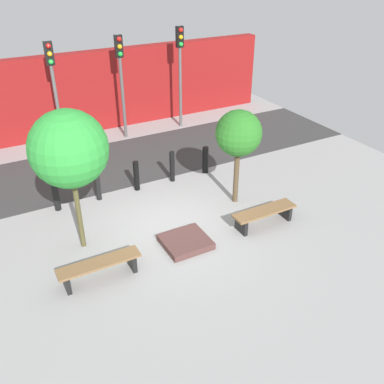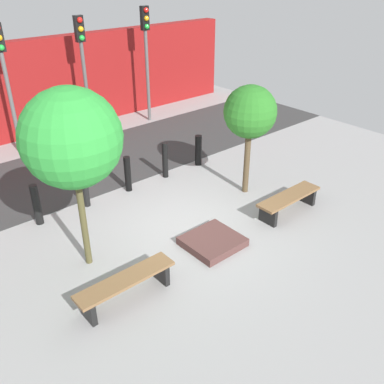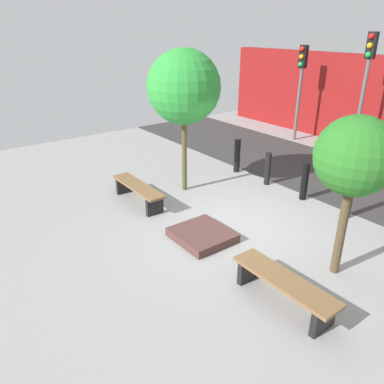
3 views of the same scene
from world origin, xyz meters
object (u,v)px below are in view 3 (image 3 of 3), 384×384
at_px(bench_left, 138,190).
at_px(traffic_light_west, 301,76).
at_px(bollard_far_left, 237,156).
at_px(bench_right, 284,285).
at_px(tree_behind_right_bench, 355,158).
at_px(bollard_right, 349,197).
at_px(tree_behind_left_bench, 184,87).
at_px(bollard_left, 268,169).
at_px(bollard_center, 305,181).
at_px(planter_bed, 202,235).
at_px(traffic_light_mid_west, 366,74).

relative_size(bench_left, traffic_light_west, 0.55).
height_order(bench_left, bollard_far_left, bollard_far_left).
bearing_deg(bench_right, tree_behind_right_bench, 89.72).
xyz_separation_m(tree_behind_right_bench, bollard_right, (-1.07, 2.04, -1.64)).
bearing_deg(traffic_light_west, tree_behind_right_bench, -46.07).
distance_m(bench_left, tree_behind_left_bench, 2.72).
bearing_deg(tree_behind_right_bench, bollard_left, 149.95).
distance_m(tree_behind_right_bench, bollard_center, 3.50).
xyz_separation_m(bollard_left, traffic_light_west, (-2.47, 4.19, 1.93)).
distance_m(planter_bed, tree_behind_right_bench, 3.32).
bearing_deg(bollard_right, bollard_left, 180.00).
bearing_deg(bollard_far_left, bench_right, -35.93).
bearing_deg(bench_left, bench_right, 0.28).
height_order(bollard_left, bollard_right, bollard_right).
bearing_deg(bollard_center, tree_behind_left_bench, -138.41).
bearing_deg(traffic_light_west, bollard_left, -59.46).
xyz_separation_m(tree_behind_right_bench, traffic_light_west, (-6.00, 6.23, 0.23)).
distance_m(bollard_center, traffic_light_mid_west, 4.88).
height_order(bench_right, bollard_center, bollard_center).
bearing_deg(bench_left, traffic_light_mid_west, 82.31).
height_order(bench_left, planter_bed, bench_left).
height_order(bollard_far_left, traffic_light_west, traffic_light_west).
height_order(bench_left, bollard_center, bollard_center).
bearing_deg(bollard_left, bollard_center, 0.00).
bearing_deg(bench_left, traffic_light_west, 100.65).
relative_size(planter_bed, traffic_light_mid_west, 0.29).
relative_size(bench_right, bollard_center, 1.91).
distance_m(tree_behind_left_bench, traffic_light_mid_west, 6.32).
distance_m(tree_behind_left_bench, bollard_far_left, 2.99).
xyz_separation_m(bench_right, traffic_light_mid_west, (-3.53, 7.63, 2.34)).
height_order(bench_right, tree_behind_right_bench, tree_behind_right_bench).
relative_size(tree_behind_left_bench, tree_behind_right_bench, 1.27).
height_order(planter_bed, bollard_far_left, bollard_far_left).
distance_m(bollard_right, traffic_light_west, 6.73).
bearing_deg(bollard_right, traffic_light_west, 139.65).
bearing_deg(tree_behind_left_bench, bollard_far_left, 94.40).
height_order(tree_behind_left_bench, bollard_far_left, tree_behind_left_bench).
bearing_deg(tree_behind_left_bench, bollard_center, 41.59).
distance_m(planter_bed, bollard_left, 3.49).
bearing_deg(tree_behind_right_bench, bollard_far_left, 156.77).
bearing_deg(tree_behind_left_bench, traffic_light_mid_west, 80.27).
distance_m(bench_left, bollard_center, 4.15).
bearing_deg(traffic_light_mid_west, bollard_right, -59.54).
height_order(bollard_left, bollard_center, bollard_center).
bearing_deg(bench_right, traffic_light_mid_west, 114.56).
xyz_separation_m(bench_right, bollard_left, (-3.53, 3.45, 0.11)).
bearing_deg(bollard_left, traffic_light_mid_west, 90.05).
bearing_deg(bench_left, bollard_right, 44.61).
relative_size(bench_left, planter_bed, 1.66).
distance_m(bollard_center, traffic_light_west, 5.90).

